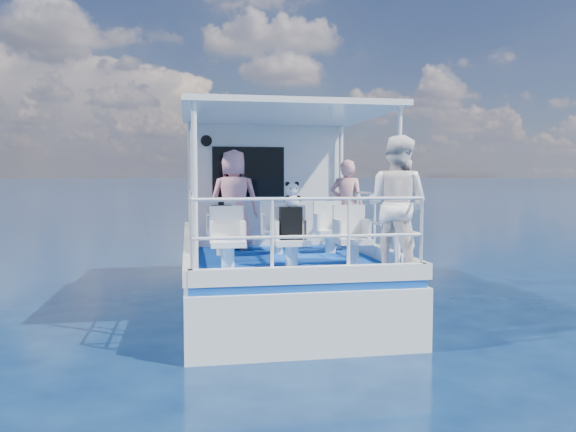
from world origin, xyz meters
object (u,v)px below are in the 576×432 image
(passenger_port_fwd, at_px, (234,200))
(passenger_stbd_aft, at_px, (397,205))
(panda, at_px, (292,194))
(backpack_center, at_px, (291,223))

(passenger_port_fwd, bearing_deg, passenger_stbd_aft, 128.52)
(passenger_stbd_aft, height_order, panda, passenger_stbd_aft)
(passenger_port_fwd, distance_m, panda, 2.05)
(passenger_port_fwd, height_order, panda, passenger_port_fwd)
(backpack_center, bearing_deg, passenger_stbd_aft, -31.35)
(backpack_center, xyz_separation_m, panda, (0.02, -0.01, 0.41))
(passenger_port_fwd, distance_m, backpack_center, 2.05)
(passenger_port_fwd, bearing_deg, panda, 112.08)
(panda, bearing_deg, passenger_port_fwd, 108.66)
(passenger_port_fwd, bearing_deg, backpack_center, 111.62)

